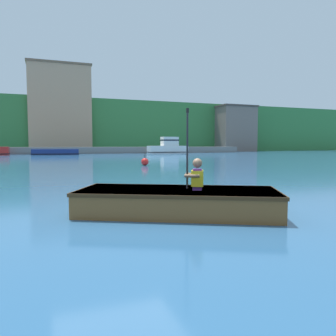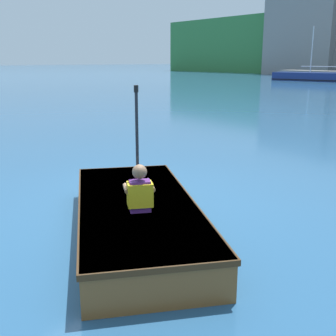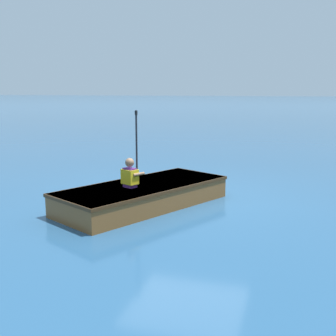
{
  "view_description": "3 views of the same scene",
  "coord_description": "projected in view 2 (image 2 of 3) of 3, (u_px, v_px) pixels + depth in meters",
  "views": [
    {
      "loc": [
        -1.28,
        -6.05,
        1.24
      ],
      "look_at": [
        0.92,
        -0.17,
        0.79
      ],
      "focal_mm": 35.0,
      "sensor_mm": 36.0,
      "label": 1
    },
    {
      "loc": [
        5.07,
        -3.45,
        2.16
      ],
      "look_at": [
        0.92,
        -0.17,
        0.79
      ],
      "focal_mm": 45.0,
      "sensor_mm": 36.0,
      "label": 2
    },
    {
      "loc": [
        8.44,
        2.14,
        2.26
      ],
      "look_at": [
        0.92,
        -0.17,
        0.79
      ],
      "focal_mm": 45.0,
      "sensor_mm": 36.0,
      "label": 3
    }
  ],
  "objects": [
    {
      "name": "person_paddler",
      "position": [
        140.0,
        189.0,
        4.87
      ],
      "size": [
        0.44,
        0.44,
        1.44
      ],
      "color": "#592672",
      "rests_on": "rowboat_foreground"
    },
    {
      "name": "moored_boat_dock_center_near",
      "position": [
        314.0,
        77.0,
        42.68
      ],
      "size": [
        8.28,
        4.59,
        5.35
      ],
      "color": "navy",
      "rests_on": "ground"
    },
    {
      "name": "ground_plane",
      "position": [
        140.0,
        204.0,
        6.46
      ],
      "size": [
        300.0,
        300.0,
        0.0
      ],
      "primitive_type": "plane",
      "color": "#28567F"
    },
    {
      "name": "rowboat_foreground",
      "position": [
        136.0,
        214.0,
        5.36
      ],
      "size": [
        3.79,
        2.88,
        0.44
      ],
      "color": "brown",
      "rests_on": "ground"
    },
    {
      "name": "waterfront_warehouse_left",
      "position": [
        317.0,
        35.0,
        60.15
      ],
      "size": [
        11.12,
        10.64,
        10.99
      ],
      "color": "gray",
      "rests_on": "ground"
    }
  ]
}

